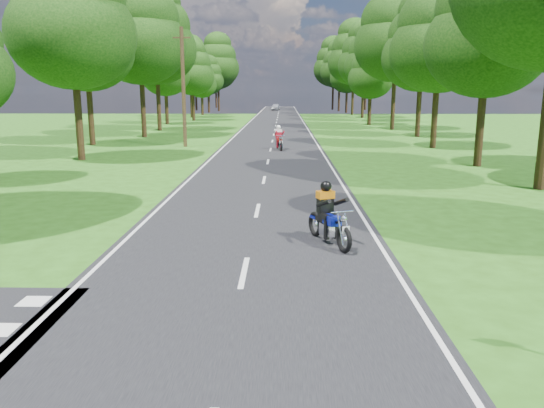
{
  "coord_description": "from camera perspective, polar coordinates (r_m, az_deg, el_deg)",
  "views": [
    {
      "loc": [
        0.84,
        -8.86,
        3.87
      ],
      "look_at": [
        0.56,
        4.0,
        1.1
      ],
      "focal_mm": 35.0,
      "sensor_mm": 36.0,
      "label": 1
    }
  ],
  "objects": [
    {
      "name": "road_markings",
      "position": [
        57.12,
        0.23,
        8.31
      ],
      "size": [
        7.4,
        140.0,
        0.01
      ],
      "color": "silver",
      "rests_on": "main_road"
    },
    {
      "name": "distant_car",
      "position": [
        103.95,
        0.39,
        10.4
      ],
      "size": [
        1.97,
        3.92,
        1.28
      ],
      "primitive_type": "imported",
      "rotation": [
        0.0,
        0.0,
        -0.13
      ],
      "color": "silver",
      "rests_on": "main_road"
    },
    {
      "name": "rider_far_red",
      "position": [
        35.04,
        0.77,
        7.17
      ],
      "size": [
        0.95,
        2.0,
        1.6
      ],
      "primitive_type": null,
      "rotation": [
        0.0,
        0.0,
        0.17
      ],
      "color": "#AB1A0D",
      "rests_on": "main_road"
    },
    {
      "name": "main_road",
      "position": [
        58.99,
        0.4,
        8.42
      ],
      "size": [
        7.0,
        140.0,
        0.02
      ],
      "primitive_type": "cube",
      "color": "black",
      "rests_on": "ground"
    },
    {
      "name": "telegraph_pole",
      "position": [
        37.49,
        -9.52,
        12.31
      ],
      "size": [
        1.2,
        0.26,
        8.0
      ],
      "color": "#382616",
      "rests_on": "ground"
    },
    {
      "name": "rider_near_blue",
      "position": [
        13.47,
        6.17,
        -0.99
      ],
      "size": [
        1.33,
        2.03,
        1.61
      ],
      "primitive_type": null,
      "rotation": [
        0.0,
        0.0,
        0.39
      ],
      "color": "#0E199A",
      "rests_on": "main_road"
    },
    {
      "name": "treeline",
      "position": [
        69.06,
        1.77,
        15.8
      ],
      "size": [
        40.0,
        115.35,
        14.78
      ],
      "color": "black",
      "rests_on": "ground"
    },
    {
      "name": "ground",
      "position": [
        9.7,
        -3.91,
        -11.39
      ],
      "size": [
        160.0,
        160.0,
        0.0
      ],
      "primitive_type": "plane",
      "color": "#255012",
      "rests_on": "ground"
    }
  ]
}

